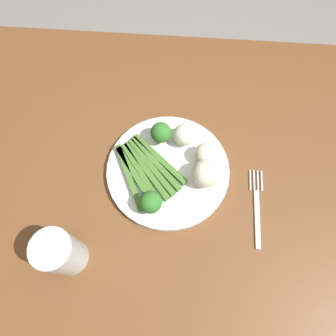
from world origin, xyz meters
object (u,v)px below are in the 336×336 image
(water_glass, at_px, (61,253))
(fork, at_px, (257,206))
(broccoli_back_right, at_px, (161,133))
(cauliflower_right, at_px, (184,135))
(cauliflower_near_center, at_px, (205,154))
(plate, at_px, (168,170))
(asparagus_bundle, at_px, (146,170))
(dining_table, at_px, (184,202))
(broccoli_outer_edge, at_px, (151,202))
(cauliflower_edge, at_px, (206,173))

(water_glass, bearing_deg, fork, 19.40)
(broccoli_back_right, distance_m, cauliflower_right, 0.05)
(broccoli_back_right, bearing_deg, cauliflower_near_center, -21.66)
(plate, height_order, broccoli_back_right, broccoli_back_right)
(asparagus_bundle, xyz_separation_m, cauliflower_right, (0.07, 0.08, 0.02))
(plate, distance_m, cauliflower_near_center, 0.09)
(dining_table, relative_size, asparagus_bundle, 8.26)
(fork, bearing_deg, dining_table, 78.43)
(dining_table, xyz_separation_m, broccoli_back_right, (-0.06, 0.10, 0.15))
(broccoli_back_right, xyz_separation_m, water_glass, (-0.15, -0.26, 0.01))
(broccoli_outer_edge, xyz_separation_m, broccoli_back_right, (0.01, 0.15, -0.00))
(cauliflower_near_center, bearing_deg, fork, -40.20)
(dining_table, bearing_deg, broccoli_back_right, 121.41)
(cauliflower_right, distance_m, fork, 0.21)
(cauliflower_edge, bearing_deg, broccoli_back_right, 138.73)
(dining_table, distance_m, water_glass, 0.31)
(asparagus_bundle, bearing_deg, cauliflower_near_center, 67.59)
(fork, distance_m, water_glass, 0.39)
(broccoli_outer_edge, bearing_deg, cauliflower_edge, 33.28)
(dining_table, distance_m, asparagus_bundle, 0.16)
(broccoli_back_right, bearing_deg, cauliflower_right, 2.77)
(dining_table, xyz_separation_m, water_glass, (-0.21, -0.16, 0.16))
(broccoli_outer_edge, bearing_deg, plate, 72.27)
(asparagus_bundle, distance_m, broccoli_back_right, 0.08)
(cauliflower_right, bearing_deg, broccoli_back_right, -177.23)
(cauliflower_near_center, bearing_deg, asparagus_bundle, -162.48)
(dining_table, relative_size, fork, 8.58)
(asparagus_bundle, bearing_deg, cauliflower_right, 96.43)
(dining_table, relative_size, plate, 5.47)
(cauliflower_right, distance_m, water_glass, 0.33)
(asparagus_bundle, height_order, cauliflower_right, cauliflower_right)
(plate, bearing_deg, dining_table, -38.47)
(cauliflower_near_center, xyz_separation_m, cauliflower_edge, (0.00, -0.05, 0.01))
(dining_table, height_order, water_glass, water_glass)
(asparagus_bundle, xyz_separation_m, broccoli_back_right, (0.03, 0.08, 0.02))
(cauliflower_right, bearing_deg, water_glass, -127.57)
(fork, xyz_separation_m, water_glass, (-0.36, -0.13, 0.06))
(broccoli_back_right, height_order, water_glass, water_glass)
(dining_table, xyz_separation_m, broccoli_outer_edge, (-0.07, -0.05, 0.15))
(broccoli_back_right, relative_size, cauliflower_edge, 0.93)
(dining_table, bearing_deg, cauliflower_edge, 26.36)
(cauliflower_near_center, bearing_deg, cauliflower_edge, -87.75)
(broccoli_outer_edge, relative_size, cauliflower_near_center, 1.21)
(plate, bearing_deg, water_glass, -132.19)
(dining_table, distance_m, cauliflower_edge, 0.16)
(plate, xyz_separation_m, cauliflower_near_center, (0.07, 0.03, 0.03))
(broccoli_outer_edge, bearing_deg, water_glass, -143.87)
(dining_table, relative_size, cauliflower_right, 30.47)
(plate, bearing_deg, fork, -18.92)
(water_glass, bearing_deg, broccoli_outer_edge, 36.13)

